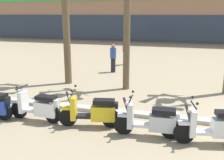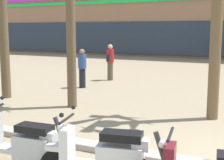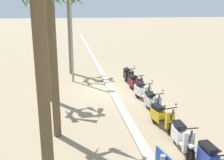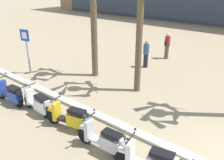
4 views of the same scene
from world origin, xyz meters
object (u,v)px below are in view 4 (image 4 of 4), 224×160
at_px(scooter_silver_lead_nearest, 104,139).
at_px(crossing_sign, 27,46).
at_px(scooter_white_mid_rear, 38,103).
at_px(scooter_blue_mid_centre, 11,94).
at_px(scooter_yellow_gap_after_mid, 70,118).
at_px(pedestrian_by_palm_tree, 146,54).
at_px(pedestrian_window_shopping, 167,45).

distance_m(scooter_silver_lead_nearest, crossing_sign, 7.88).
bearing_deg(scooter_white_mid_rear, scooter_blue_mid_centre, -170.66).
relative_size(scooter_white_mid_rear, crossing_sign, 0.72).
bearing_deg(scooter_silver_lead_nearest, scooter_blue_mid_centre, -177.97).
xyz_separation_m(scooter_blue_mid_centre, scooter_white_mid_rear, (1.56, 0.26, -0.00)).
relative_size(scooter_yellow_gap_after_mid, scooter_silver_lead_nearest, 0.99).
distance_m(pedestrian_by_palm_tree, pedestrian_window_shopping, 2.28).
bearing_deg(scooter_white_mid_rear, scooter_yellow_gap_after_mid, 2.68).
relative_size(scooter_blue_mid_centre, scooter_yellow_gap_after_mid, 1.01).
distance_m(scooter_yellow_gap_after_mid, scooter_silver_lead_nearest, 1.68).
distance_m(scooter_blue_mid_centre, scooter_yellow_gap_after_mid, 3.30).
bearing_deg(pedestrian_by_palm_tree, pedestrian_window_shopping, 86.60).
bearing_deg(scooter_yellow_gap_after_mid, crossing_sign, 159.76).
xyz_separation_m(scooter_silver_lead_nearest, pedestrian_window_shopping, (-2.99, 9.45, 0.44)).
distance_m(scooter_blue_mid_centre, scooter_white_mid_rear, 1.58).
bearing_deg(scooter_yellow_gap_after_mid, scooter_white_mid_rear, -177.32).
bearing_deg(scooter_silver_lead_nearest, scooter_white_mid_rear, 178.65).
height_order(scooter_blue_mid_centre, crossing_sign, crossing_sign).
bearing_deg(scooter_blue_mid_centre, scooter_yellow_gap_after_mid, 5.86).
bearing_deg(scooter_silver_lead_nearest, crossing_sign, 162.90).
bearing_deg(scooter_blue_mid_centre, pedestrian_by_palm_tree, 76.00).
height_order(scooter_blue_mid_centre, scooter_silver_lead_nearest, same).
distance_m(scooter_white_mid_rear, crossing_sign, 4.74).
bearing_deg(scooter_silver_lead_nearest, pedestrian_window_shopping, 107.55).
relative_size(scooter_yellow_gap_after_mid, pedestrian_window_shopping, 1.05).
height_order(pedestrian_by_palm_tree, pedestrian_window_shopping, pedestrian_window_shopping).
distance_m(scooter_white_mid_rear, scooter_yellow_gap_after_mid, 1.73).
bearing_deg(scooter_yellow_gap_after_mid, pedestrian_window_shopping, 98.05).
height_order(scooter_yellow_gap_after_mid, crossing_sign, crossing_sign).
bearing_deg(pedestrian_window_shopping, crossing_sign, -122.00).
height_order(scooter_yellow_gap_after_mid, pedestrian_window_shopping, pedestrian_window_shopping).
distance_m(scooter_blue_mid_centre, crossing_sign, 3.67).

